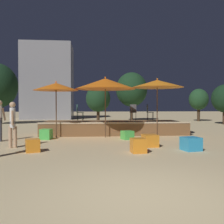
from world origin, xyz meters
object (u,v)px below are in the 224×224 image
Objects in this scene: cube_seat_3 at (138,145)px; bistro_chair_1 at (79,111)px; cube_seat_1 at (191,144)px; cube_seat_0 at (127,135)px; background_tree_4 at (132,90)px; bistro_chair_2 at (149,111)px; frisbee_disc at (145,150)px; person_2 at (13,123)px; bistro_chair_0 at (133,111)px; background_tree_1 at (199,99)px; background_tree_0 at (98,99)px; cube_seat_4 at (33,145)px; cube_seat_5 at (46,134)px; person_0 at (0,119)px; patio_umbrella_1 at (105,84)px; patio_umbrella_0 at (157,84)px; patio_umbrella_2 at (56,87)px; cube_seat_2 at (150,141)px.

cube_seat_3 is 0.57× the size of bistro_chair_1.
cube_seat_1 is 7.12m from bistro_chair_1.
background_tree_4 is at bearing 79.87° from cube_seat_0.
bistro_chair_2 is 3.73× the size of frisbee_disc.
person_2 is 6.80m from bistro_chair_0.
background_tree_1 is (8.39, 10.30, 0.90)m from bistro_chair_0.
cube_seat_0 is 0.19× the size of background_tree_1.
person_2 is 0.49× the size of background_tree_0.
cube_seat_4 is (-5.42, 0.19, -0.01)m from cube_seat_1.
cube_seat_5 is 0.16× the size of background_tree_0.
person_0 is (-5.64, -0.16, 0.79)m from cube_seat_0.
cube_seat_1 is at bearing -92.65° from background_tree_4.
cube_seat_3 is at bearing -172.85° from cube_seat_1.
person_2 is (1.08, -1.76, -0.07)m from person_0.
frisbee_disc is 0.05× the size of background_tree_4.
frisbee_disc is (0.19, -2.96, -0.18)m from cube_seat_0.
person_2 reaches higher than bistro_chair_1.
background_tree_0 reaches higher than cube_seat_0.
patio_umbrella_1 is 12.27× the size of frisbee_disc.
cube_seat_4 is 0.63× the size of bistro_chair_1.
patio_umbrella_2 is at bearing -177.18° from patio_umbrella_0.
person_2 reaches higher than cube_seat_5.
background_tree_0 is at bearing 60.85° from person_2.
person_0 is 7.43× the size of frisbee_disc.
cube_seat_5 is 2.10m from person_0.
background_tree_1 is (10.05, 11.93, -0.46)m from patio_umbrella_1.
cube_seat_0 is at bearing -95.74° from bistro_chair_0.
cube_seat_5 is 5.00m from bistro_chair_0.
background_tree_0 is 1.08× the size of background_tree_1.
cube_seat_4 is 3.83m from frisbee_disc.
patio_umbrella_1 is 2.72m from bistro_chair_1.
bistro_chair_0 is at bearing 127.88° from patio_umbrella_0.
cube_seat_5 is 0.11× the size of background_tree_4.
cube_seat_1 reaches higher than cube_seat_0.
cube_seat_3 is (-0.67, -1.14, 0.01)m from cube_seat_2.
bistro_chair_0 is at bearing 101.47° from cube_seat_1.
bistro_chair_1 is 9.65m from background_tree_0.
bistro_chair_0 is 0.26× the size of background_tree_0.
background_tree_1 is at bearing 50.71° from cube_seat_4.
person_0 is at bearing -147.79° from bistro_chair_0.
person_2 reaches higher than cube_seat_1.
cube_seat_3 is 18.24m from background_tree_4.
cube_seat_0 is 0.36× the size of person_2.
cube_seat_1 is 17.82m from background_tree_4.
cube_seat_4 is at bearing -88.07° from cube_seat_5.
cube_seat_0 is 3.19m from bistro_chair_2.
person_0 reaches higher than cube_seat_4.
frisbee_disc is (4.75, -1.05, -0.90)m from person_2.
cube_seat_1 reaches higher than frisbee_disc.
patio_umbrella_0 is at bearing -113.71° from person_0.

